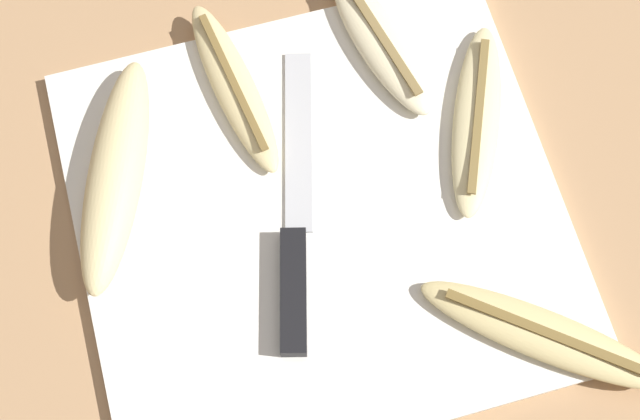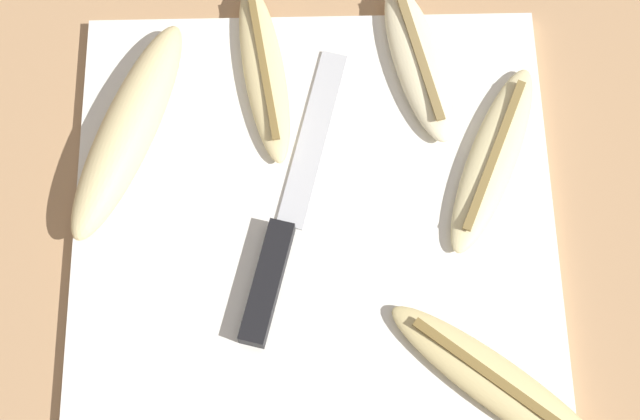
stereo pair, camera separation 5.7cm
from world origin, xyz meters
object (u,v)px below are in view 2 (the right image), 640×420
banana_ripe_center (134,129)px  knife (283,247)px  banana_spotted_left (507,386)px  banana_mellow_near (269,71)px  banana_bright_far (424,61)px  banana_soft_right (498,158)px

banana_ripe_center → knife: bearing=-39.8°
banana_spotted_left → banana_ripe_center: banana_ripe_center is taller
banana_mellow_near → banana_bright_far: bearing=2.7°
knife → banana_spotted_left: 0.20m
banana_spotted_left → knife: bearing=146.2°
banana_spotted_left → banana_bright_far: 0.27m
knife → banana_mellow_near: (-0.01, 0.15, 0.00)m
banana_bright_far → banana_ripe_center: bearing=-165.7°
knife → banana_soft_right: size_ratio=1.46×
banana_ripe_center → banana_spotted_left: bearing=-36.4°
banana_mellow_near → banana_spotted_left: (0.18, -0.26, -0.00)m
banana_soft_right → banana_bright_far: 0.10m
knife → banana_spotted_left: (0.17, -0.11, 0.00)m
knife → banana_spotted_left: size_ratio=1.42×
banana_mellow_near → banana_spotted_left: 0.32m
banana_soft_right → banana_mellow_near: bearing=156.1°
banana_soft_right → banana_spotted_left: (-0.01, -0.18, 0.00)m
banana_soft_right → banana_bright_far: (-0.06, 0.09, 0.00)m
banana_spotted_left → banana_bright_far: bearing=99.7°
banana_bright_far → knife: bearing=-126.8°
knife → banana_bright_far: 0.20m
knife → banana_mellow_near: banana_mellow_near is taller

